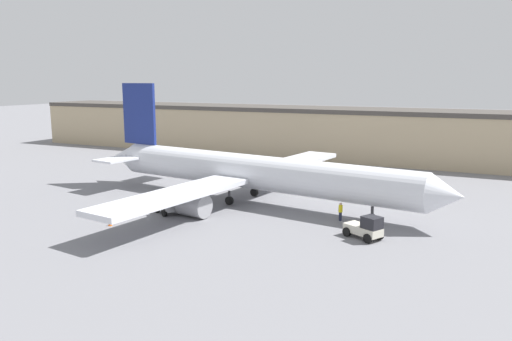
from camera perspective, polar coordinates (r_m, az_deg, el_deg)
ground_plane at (r=53.65m, az=0.00°, el=-3.68°), size 400.00×400.00×0.00m
terminal_building at (r=88.76m, az=2.34°, el=4.64°), size 97.33×11.66×8.37m
airplane at (r=53.58m, az=-1.01°, el=-0.12°), size 43.04×39.59×12.59m
ground_crew_worker at (r=47.30m, az=9.63°, el=-4.59°), size 0.38×0.38×1.74m
baggage_tug at (r=42.39m, az=12.43°, el=-6.42°), size 3.51×2.90×2.05m
belt_loader_truck at (r=49.75m, az=-9.93°, el=-3.79°), size 3.24×3.00×2.04m
safety_cone_near at (r=47.14m, az=-16.34°, el=-5.75°), size 0.36×0.36×0.55m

